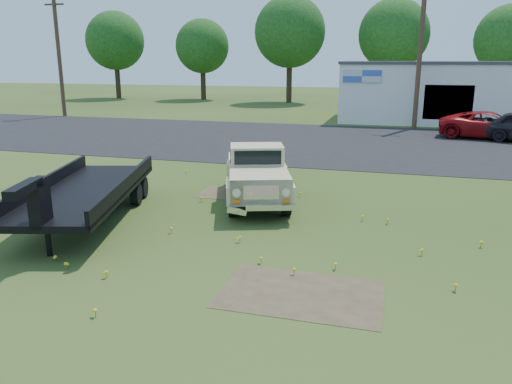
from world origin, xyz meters
TOP-DOWN VIEW (x-y plane):
  - ground at (0.00, 0.00)m, footprint 140.00×140.00m
  - asphalt_lot at (0.00, 15.00)m, footprint 90.00×14.00m
  - dirt_patch_a at (1.50, -3.00)m, footprint 3.00×2.00m
  - dirt_patch_b at (-2.00, 3.50)m, footprint 2.20×1.60m
  - commercial_building at (6.00, 26.99)m, footprint 14.20×8.20m
  - utility_pole_west at (-22.00, 22.00)m, footprint 1.60×0.30m
  - utility_pole_mid at (4.00, 22.00)m, footprint 1.60×0.30m
  - treeline_a at (-28.00, 40.00)m, footprint 6.40×6.40m
  - treeline_b at (-18.00, 41.00)m, footprint 5.76×5.76m
  - treeline_c at (-8.00, 39.50)m, footprint 7.04×7.04m
  - treeline_d at (2.00, 40.50)m, footprint 6.72×6.72m
  - treeline_e at (12.00, 39.00)m, footprint 6.08×6.08m
  - vintage_pickup_truck at (-1.03, 2.86)m, footprint 3.36×5.21m
  - flatbed_trailer at (-4.96, -0.19)m, footprint 4.05×7.22m
  - red_pickup at (7.88, 18.60)m, footprint 5.62×3.34m

SIDE VIEW (x-z plane):
  - ground at x=0.00m, z-range 0.00..0.00m
  - asphalt_lot at x=0.00m, z-range -0.01..0.01m
  - dirt_patch_a at x=1.50m, z-range -0.01..0.01m
  - dirt_patch_b at x=-2.00m, z-range -0.01..0.01m
  - red_pickup at x=7.88m, z-range 0.00..1.46m
  - vintage_pickup_truck at x=-1.03m, z-range 0.00..1.76m
  - flatbed_trailer at x=-4.96m, z-range 0.00..1.87m
  - commercial_building at x=6.00m, z-range 0.03..4.18m
  - utility_pole_west at x=-22.00m, z-range 0.10..9.10m
  - utility_pole_mid at x=4.00m, z-range 0.10..9.10m
  - treeline_b at x=-18.00m, z-range 1.38..9.95m
  - treeline_e at x=12.00m, z-range 1.46..10.51m
  - treeline_a at x=-28.00m, z-range 1.54..11.06m
  - treeline_d at x=2.00m, z-range 1.62..11.62m
  - treeline_c at x=-8.00m, z-range 1.70..12.17m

